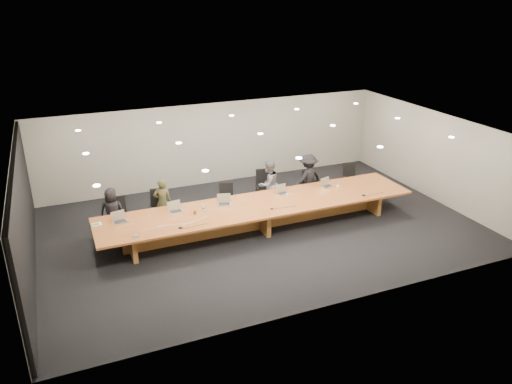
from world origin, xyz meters
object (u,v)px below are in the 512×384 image
(chair_mid_left, at_px, (227,200))
(paper_cup_far, at_px, (338,187))
(chair_far_right, at_px, (352,179))
(laptop_b, at_px, (176,207))
(amber_mug, at_px, (195,212))
(paper_cup_near, at_px, (287,195))
(laptop_e, at_px, (328,182))
(conference_table, at_px, (260,212))
(water_bottle, at_px, (203,208))
(person_a, at_px, (112,212))
(laptop_c, at_px, (224,200))
(person_b, at_px, (163,202))
(chair_far_left, at_px, (120,216))
(av_box, at_px, (136,236))
(person_c, at_px, (268,184))
(laptop_d, at_px, (283,190))
(chair_left, at_px, (160,208))
(laptop_a, at_px, (120,217))
(chair_right, at_px, (311,185))
(chair_mid_right, at_px, (266,189))
(mic_center, at_px, (272,209))
(person_d, at_px, (308,178))
(mic_left, at_px, (181,227))
(mic_right, at_px, (364,195))

(chair_mid_left, xyz_separation_m, paper_cup_far, (3.18, -1.02, 0.30))
(chair_far_right, height_order, laptop_b, chair_far_right)
(amber_mug, distance_m, paper_cup_near, 2.81)
(laptop_e, bearing_deg, conference_table, 173.10)
(laptop_b, distance_m, water_bottle, 0.74)
(person_a, xyz_separation_m, laptop_c, (2.92, -0.88, 0.22))
(person_b, distance_m, amber_mug, 1.35)
(chair_far_left, distance_m, laptop_b, 1.65)
(person_a, height_order, av_box, person_a)
(person_c, relative_size, laptop_d, 4.47)
(paper_cup_far, bearing_deg, av_box, -172.51)
(person_b, bearing_deg, conference_table, 164.86)
(chair_left, distance_m, water_bottle, 1.54)
(amber_mug, distance_m, av_box, 1.81)
(laptop_a, xyz_separation_m, laptop_d, (4.68, 0.11, -0.01))
(chair_far_right, bearing_deg, person_b, -176.77)
(conference_table, height_order, chair_right, chair_right)
(chair_mid_right, xyz_separation_m, mic_center, (-0.60, -1.76, 0.16))
(paper_cup_far, xyz_separation_m, av_box, (-6.15, -0.81, -0.03))
(conference_table, xyz_separation_m, person_a, (-3.86, 1.22, 0.16))
(chair_mid_left, distance_m, paper_cup_far, 3.35)
(laptop_b, xyz_separation_m, paper_cup_near, (3.24, -0.16, -0.10))
(chair_far_right, relative_size, laptop_c, 2.85)
(water_bottle, bearing_deg, chair_right, 16.02)
(chair_mid_left, distance_m, amber_mug, 1.76)
(paper_cup_far, bearing_deg, chair_far_left, 170.68)
(conference_table, relative_size, laptop_e, 26.19)
(person_a, relative_size, laptop_c, 3.68)
(person_c, bearing_deg, laptop_b, -3.82)
(person_d, bearing_deg, water_bottle, 2.78)
(laptop_c, bearing_deg, av_box, -144.57)
(chair_far_left, height_order, person_a, person_a)
(chair_mid_left, relative_size, paper_cup_near, 11.90)
(chair_far_left, distance_m, mic_center, 4.18)
(mic_left, bearing_deg, laptop_e, 11.89)
(person_b, xyz_separation_m, av_box, (-1.08, -1.88, 0.06))
(mic_left, bearing_deg, laptop_d, 17.06)
(person_a, distance_m, laptop_c, 3.06)
(person_a, xyz_separation_m, paper_cup_near, (4.80, -1.01, 0.11))
(chair_mid_right, xyz_separation_m, mic_left, (-3.20, -1.93, 0.17))
(laptop_b, distance_m, paper_cup_near, 3.25)
(person_c, distance_m, mic_right, 2.87)
(person_b, bearing_deg, mic_left, 102.95)
(chair_mid_right, bearing_deg, laptop_b, -156.43)
(laptop_c, height_order, amber_mug, laptop_c)
(laptop_e, bearing_deg, chair_right, 80.22)
(chair_far_right, distance_m, mic_left, 6.50)
(person_c, bearing_deg, amber_mug, 4.40)
(laptop_a, bearing_deg, chair_right, -4.03)
(person_a, distance_m, person_c, 4.67)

